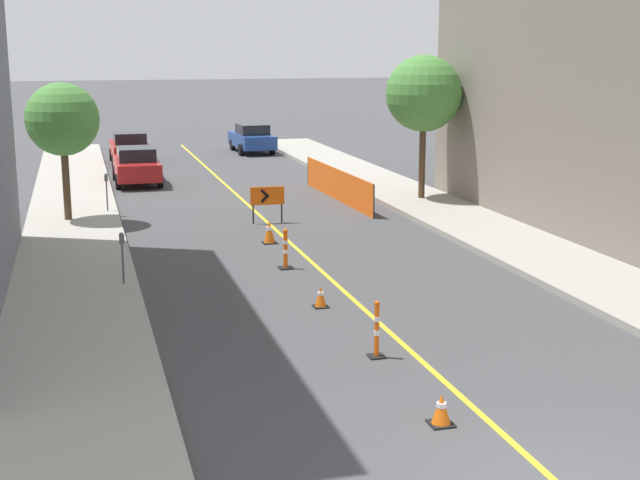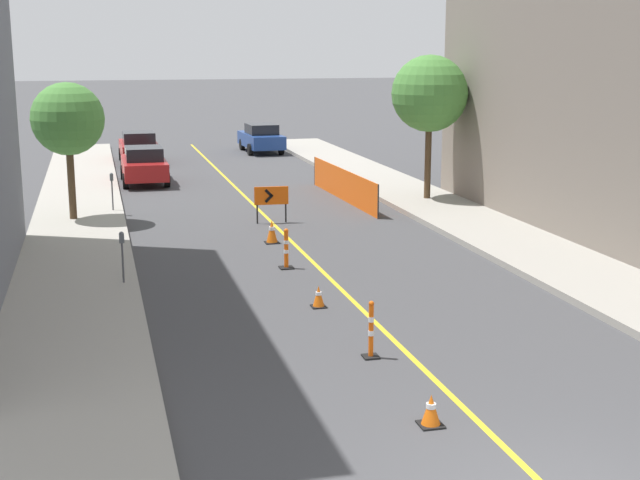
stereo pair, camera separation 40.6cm
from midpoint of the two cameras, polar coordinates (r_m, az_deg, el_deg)
lane_stripe at (r=32.56m, az=-3.67°, el=2.03°), size 0.12×44.33×0.01m
sidewalk_left at (r=32.01m, az=-14.82°, el=1.62°), size 3.03×44.33×0.18m
sidewalk_right at (r=34.24m, az=6.75°, el=2.63°), size 3.03×44.33×0.18m
traffic_cone_nearest at (r=14.25m, az=7.94°, el=-10.75°), size 0.38×0.38×0.51m
traffic_cone_second at (r=20.21m, az=0.48°, el=-3.65°), size 0.33×0.33×0.50m
traffic_cone_third at (r=26.75m, az=-2.67°, el=0.54°), size 0.42×0.42×0.70m
delineator_post_front at (r=16.98m, az=3.97°, el=-5.99°), size 0.30×0.30×1.12m
delineator_post_rear at (r=23.66m, az=-1.68°, el=-0.74°), size 0.37×0.37×1.08m
arrow_barricade_primary at (r=29.69m, az=-2.74°, el=2.76°), size 1.14×0.12×1.23m
safety_mesh_fence at (r=34.21m, az=1.83°, el=3.57°), size 0.29×8.07×1.20m
parked_car_curb_near at (r=39.04m, az=-10.90°, el=4.74°), size 1.93×4.31×1.59m
parked_car_curb_mid at (r=45.98m, az=-11.27°, el=5.84°), size 1.94×4.32×1.59m
parked_car_curb_far at (r=49.82m, az=-3.55°, el=6.54°), size 1.99×4.38×1.59m
parking_meter_near_curb at (r=21.93m, az=-12.04°, el=-0.41°), size 0.12×0.11×1.27m
parking_meter_far_curb at (r=31.82m, az=-12.82°, el=3.53°), size 0.12×0.11×1.32m
street_tree_left_near at (r=30.28m, az=-15.48°, el=7.44°), size 2.37×2.37×4.49m
street_tree_right_near at (r=33.54m, az=7.38°, el=9.25°), size 2.83×2.83×5.32m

